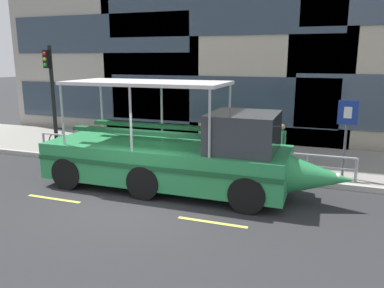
{
  "coord_description": "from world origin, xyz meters",
  "views": [
    {
      "loc": [
        4.89,
        -9.06,
        4.0
      ],
      "look_at": [
        0.88,
        2.12,
        1.3
      ],
      "focal_mm": 35.57,
      "sensor_mm": 36.0,
      "label": 1
    }
  ],
  "objects_px": {
    "parking_sign": "(347,126)",
    "pedestrian_near_bow": "(282,141)",
    "leaned_bicycle": "(66,142)",
    "duck_tour_boat": "(182,156)",
    "pedestrian_mid_left": "(214,134)",
    "traffic_light_pole": "(51,88)"
  },
  "relations": [
    {
      "from": "duck_tour_boat",
      "to": "pedestrian_near_bow",
      "type": "bearing_deg",
      "value": 51.18
    },
    {
      "from": "duck_tour_boat",
      "to": "parking_sign",
      "type": "bearing_deg",
      "value": 26.97
    },
    {
      "from": "traffic_light_pole",
      "to": "pedestrian_near_bow",
      "type": "relative_size",
      "value": 2.87
    },
    {
      "from": "traffic_light_pole",
      "to": "duck_tour_boat",
      "type": "bearing_deg",
      "value": -20.72
    },
    {
      "from": "duck_tour_boat",
      "to": "pedestrian_mid_left",
      "type": "distance_m",
      "value": 3.23
    },
    {
      "from": "traffic_light_pole",
      "to": "duck_tour_boat",
      "type": "height_order",
      "value": "traffic_light_pole"
    },
    {
      "from": "pedestrian_near_bow",
      "to": "leaned_bicycle",
      "type": "bearing_deg",
      "value": -174.74
    },
    {
      "from": "pedestrian_near_bow",
      "to": "pedestrian_mid_left",
      "type": "xyz_separation_m",
      "value": [
        -2.55,
        -0.01,
        0.06
      ]
    },
    {
      "from": "pedestrian_near_bow",
      "to": "traffic_light_pole",
      "type": "bearing_deg",
      "value": -175.94
    },
    {
      "from": "parking_sign",
      "to": "traffic_light_pole",
      "type": "bearing_deg",
      "value": 179.08
    },
    {
      "from": "traffic_light_pole",
      "to": "parking_sign",
      "type": "xyz_separation_m",
      "value": [
        11.5,
        -0.18,
        -0.89
      ]
    },
    {
      "from": "leaned_bicycle",
      "to": "pedestrian_near_bow",
      "type": "xyz_separation_m",
      "value": [
        8.78,
        0.81,
        0.53
      ]
    },
    {
      "from": "traffic_light_pole",
      "to": "pedestrian_near_bow",
      "type": "bearing_deg",
      "value": 4.06
    },
    {
      "from": "leaned_bicycle",
      "to": "pedestrian_near_bow",
      "type": "distance_m",
      "value": 8.84
    },
    {
      "from": "parking_sign",
      "to": "pedestrian_mid_left",
      "type": "relative_size",
      "value": 1.57
    },
    {
      "from": "parking_sign",
      "to": "pedestrian_near_bow",
      "type": "bearing_deg",
      "value": 157.76
    },
    {
      "from": "traffic_light_pole",
      "to": "pedestrian_mid_left",
      "type": "height_order",
      "value": "traffic_light_pole"
    },
    {
      "from": "traffic_light_pole",
      "to": "leaned_bicycle",
      "type": "xyz_separation_m",
      "value": [
        0.63,
        -0.14,
        -2.23
      ]
    },
    {
      "from": "duck_tour_boat",
      "to": "pedestrian_mid_left",
      "type": "xyz_separation_m",
      "value": [
        0.06,
        3.23,
        0.07
      ]
    },
    {
      "from": "pedestrian_mid_left",
      "to": "duck_tour_boat",
      "type": "bearing_deg",
      "value": -91.06
    },
    {
      "from": "leaned_bicycle",
      "to": "duck_tour_boat",
      "type": "relative_size",
      "value": 0.19
    },
    {
      "from": "leaned_bicycle",
      "to": "pedestrian_near_bow",
      "type": "relative_size",
      "value": 1.16
    }
  ]
}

